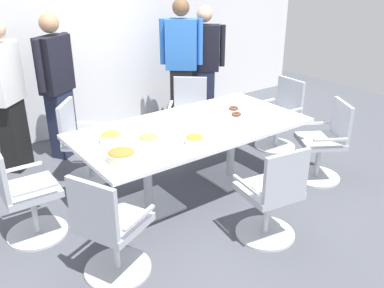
{
  "coord_description": "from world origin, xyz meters",
  "views": [
    {
      "loc": [
        -2.36,
        -3.19,
        2.29
      ],
      "look_at": [
        0.0,
        0.0,
        0.55
      ],
      "focal_mm": 38.77,
      "sensor_mm": 36.0,
      "label": 1
    }
  ],
  "objects_px": {
    "office_chair_0": "(280,118)",
    "office_chair_3": "(25,197)",
    "conference_table": "(192,137)",
    "person_standing_3": "(204,65)",
    "office_chair_6": "(324,145)",
    "office_chair_4": "(110,232)",
    "snack_bowl_cookies": "(149,140)",
    "napkin_pile": "(154,121)",
    "person_standing_0": "(7,95)",
    "snack_bowl_chips_yellow": "(111,137)",
    "office_chair_2": "(83,145)",
    "person_standing_2": "(181,63)",
    "donut_platter": "(226,112)",
    "office_chair_1": "(189,117)",
    "person_standing_1": "(57,85)",
    "snack_bowl_pretzels": "(121,155)",
    "snack_bowl_chips_orange": "(195,139)",
    "plate_stack": "(197,111)",
    "office_chair_5": "(272,199)"
  },
  "relations": [
    {
      "from": "person_standing_1",
      "to": "office_chair_6",
      "type": "bearing_deg",
      "value": 98.27
    },
    {
      "from": "snack_bowl_cookies",
      "to": "napkin_pile",
      "type": "relative_size",
      "value": 1.27
    },
    {
      "from": "snack_bowl_pretzels",
      "to": "office_chair_3",
      "type": "bearing_deg",
      "value": 146.03
    },
    {
      "from": "person_standing_1",
      "to": "person_standing_2",
      "type": "height_order",
      "value": "person_standing_2"
    },
    {
      "from": "snack_bowl_chips_yellow",
      "to": "snack_bowl_pretzels",
      "type": "height_order",
      "value": "snack_bowl_chips_yellow"
    },
    {
      "from": "donut_platter",
      "to": "office_chair_1",
      "type": "bearing_deg",
      "value": 79.56
    },
    {
      "from": "office_chair_3",
      "to": "snack_bowl_cookies",
      "type": "xyz_separation_m",
      "value": [
        1.07,
        -0.35,
        0.4
      ]
    },
    {
      "from": "conference_table",
      "to": "snack_bowl_chips_orange",
      "type": "distance_m",
      "value": 0.47
    },
    {
      "from": "person_standing_0",
      "to": "napkin_pile",
      "type": "xyz_separation_m",
      "value": [
        1.09,
        -1.39,
        -0.13
      ]
    },
    {
      "from": "napkin_pile",
      "to": "person_standing_3",
      "type": "bearing_deg",
      "value": 37.79
    },
    {
      "from": "office_chair_5",
      "to": "snack_bowl_chips_yellow",
      "type": "distance_m",
      "value": 1.57
    },
    {
      "from": "person_standing_0",
      "to": "napkin_pile",
      "type": "relative_size",
      "value": 11.28
    },
    {
      "from": "office_chair_4",
      "to": "office_chair_0",
      "type": "bearing_deg",
      "value": 83.62
    },
    {
      "from": "office_chair_0",
      "to": "snack_bowl_pretzels",
      "type": "distance_m",
      "value": 2.69
    },
    {
      "from": "person_standing_3",
      "to": "office_chair_6",
      "type": "bearing_deg",
      "value": 131.27
    },
    {
      "from": "person_standing_0",
      "to": "person_standing_3",
      "type": "xyz_separation_m",
      "value": [
        2.75,
        -0.11,
        -0.01
      ]
    },
    {
      "from": "office_chair_6",
      "to": "person_standing_0",
      "type": "height_order",
      "value": "person_standing_0"
    },
    {
      "from": "office_chair_0",
      "to": "plate_stack",
      "type": "bearing_deg",
      "value": 91.16
    },
    {
      "from": "office_chair_1",
      "to": "donut_platter",
      "type": "bearing_deg",
      "value": 120.1
    },
    {
      "from": "office_chair_3",
      "to": "donut_platter",
      "type": "distance_m",
      "value": 2.24
    },
    {
      "from": "person_standing_0",
      "to": "snack_bowl_chips_yellow",
      "type": "xyz_separation_m",
      "value": [
        0.51,
        -1.57,
        -0.11
      ]
    },
    {
      "from": "office_chair_1",
      "to": "person_standing_3",
      "type": "xyz_separation_m",
      "value": [
        0.69,
        0.58,
        0.5
      ]
    },
    {
      "from": "office_chair_4",
      "to": "snack_bowl_pretzels",
      "type": "bearing_deg",
      "value": 115.86
    },
    {
      "from": "person_standing_2",
      "to": "snack_bowl_pretzels",
      "type": "distance_m",
      "value": 2.77
    },
    {
      "from": "person_standing_1",
      "to": "office_chair_4",
      "type": "bearing_deg",
      "value": 43.89
    },
    {
      "from": "snack_bowl_pretzels",
      "to": "napkin_pile",
      "type": "bearing_deg",
      "value": 40.34
    },
    {
      "from": "office_chair_6",
      "to": "person_standing_3",
      "type": "xyz_separation_m",
      "value": [
        0.02,
        2.24,
        0.5
      ]
    },
    {
      "from": "office_chair_2",
      "to": "office_chair_0",
      "type": "bearing_deg",
      "value": 113.67
    },
    {
      "from": "office_chair_2",
      "to": "person_standing_0",
      "type": "height_order",
      "value": "person_standing_0"
    },
    {
      "from": "person_standing_3",
      "to": "snack_bowl_pretzels",
      "type": "xyz_separation_m",
      "value": [
        -2.34,
        -1.87,
        -0.11
      ]
    },
    {
      "from": "person_standing_1",
      "to": "person_standing_0",
      "type": "bearing_deg",
      "value": -30.29
    },
    {
      "from": "office_chair_2",
      "to": "person_standing_2",
      "type": "distance_m",
      "value": 2.04
    },
    {
      "from": "plate_stack",
      "to": "snack_bowl_pretzels",
      "type": "bearing_deg",
      "value": -154.99
    },
    {
      "from": "person_standing_2",
      "to": "person_standing_1",
      "type": "bearing_deg",
      "value": 36.27
    },
    {
      "from": "conference_table",
      "to": "snack_bowl_chips_orange",
      "type": "height_order",
      "value": "snack_bowl_chips_orange"
    },
    {
      "from": "snack_bowl_cookies",
      "to": "snack_bowl_pretzels",
      "type": "xyz_separation_m",
      "value": [
        -0.35,
        -0.14,
        -0.0
      ]
    },
    {
      "from": "office_chair_5",
      "to": "snack_bowl_chips_yellow",
      "type": "height_order",
      "value": "office_chair_5"
    },
    {
      "from": "snack_bowl_pretzels",
      "to": "person_standing_1",
      "type": "bearing_deg",
      "value": 84.67
    },
    {
      "from": "person_standing_1",
      "to": "snack_bowl_cookies",
      "type": "height_order",
      "value": "person_standing_1"
    },
    {
      "from": "snack_bowl_cookies",
      "to": "snack_bowl_pretzels",
      "type": "distance_m",
      "value": 0.38
    },
    {
      "from": "conference_table",
      "to": "office_chair_0",
      "type": "distance_m",
      "value": 1.68
    },
    {
      "from": "office_chair_1",
      "to": "office_chair_4",
      "type": "height_order",
      "value": "same"
    },
    {
      "from": "snack_bowl_chips_orange",
      "to": "conference_table",
      "type": "bearing_deg",
      "value": 56.63
    },
    {
      "from": "office_chair_3",
      "to": "office_chair_4",
      "type": "height_order",
      "value": "same"
    },
    {
      "from": "office_chair_0",
      "to": "office_chair_6",
      "type": "distance_m",
      "value": 0.96
    },
    {
      "from": "office_chair_2",
      "to": "person_standing_2",
      "type": "xyz_separation_m",
      "value": [
        1.83,
        0.68,
        0.57
      ]
    },
    {
      "from": "office_chair_0",
      "to": "office_chair_3",
      "type": "height_order",
      "value": "same"
    },
    {
      "from": "office_chair_4",
      "to": "person_standing_1",
      "type": "bearing_deg",
      "value": 142.96
    },
    {
      "from": "person_standing_3",
      "to": "snack_bowl_pretzels",
      "type": "distance_m",
      "value": 3.0
    },
    {
      "from": "person_standing_3",
      "to": "donut_platter",
      "type": "bearing_deg",
      "value": 101.8
    }
  ]
}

